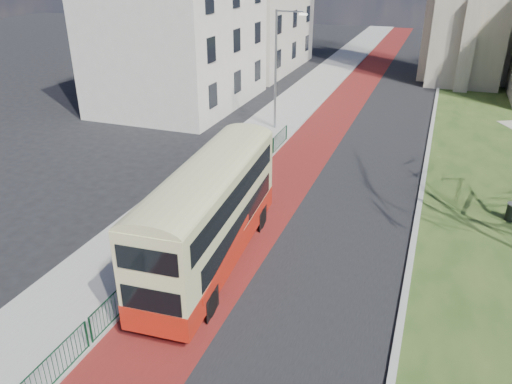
% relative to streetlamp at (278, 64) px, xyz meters
% --- Properties ---
extents(ground, '(160.00, 160.00, 0.00)m').
position_rel_streetlamp_xyz_m(ground, '(4.35, -18.00, -4.59)').
color(ground, black).
rests_on(ground, ground).
extents(road_carriageway, '(9.00, 120.00, 0.01)m').
position_rel_streetlamp_xyz_m(road_carriageway, '(5.85, 2.00, -4.59)').
color(road_carriageway, black).
rests_on(road_carriageway, ground).
extents(bus_lane, '(3.40, 120.00, 0.01)m').
position_rel_streetlamp_xyz_m(bus_lane, '(3.15, 2.00, -4.59)').
color(bus_lane, '#591414').
rests_on(bus_lane, ground).
extents(pavement_west, '(4.00, 120.00, 0.12)m').
position_rel_streetlamp_xyz_m(pavement_west, '(-0.65, 2.00, -4.53)').
color(pavement_west, gray).
rests_on(pavement_west, ground).
extents(kerb_west, '(0.25, 120.00, 0.13)m').
position_rel_streetlamp_xyz_m(kerb_west, '(1.35, 2.00, -4.53)').
color(kerb_west, '#999993').
rests_on(kerb_west, ground).
extents(kerb_east, '(0.25, 80.00, 0.13)m').
position_rel_streetlamp_xyz_m(kerb_east, '(10.45, 4.00, -4.53)').
color(kerb_east, '#999993').
rests_on(kerb_east, ground).
extents(pedestrian_railing, '(0.07, 24.00, 1.12)m').
position_rel_streetlamp_xyz_m(pedestrian_railing, '(1.40, -14.00, -4.04)').
color(pedestrian_railing, '#0D3D21').
rests_on(pedestrian_railing, ground).
extents(street_block_near, '(10.30, 14.30, 13.00)m').
position_rel_streetlamp_xyz_m(street_block_near, '(-9.65, 4.00, 1.92)').
color(street_block_near, silver).
rests_on(street_block_near, ground).
extents(street_block_far, '(10.30, 16.30, 11.50)m').
position_rel_streetlamp_xyz_m(street_block_far, '(-9.65, 20.00, 1.17)').
color(street_block_far, beige).
rests_on(street_block_far, ground).
extents(streetlamp, '(2.13, 0.18, 8.00)m').
position_rel_streetlamp_xyz_m(streetlamp, '(0.00, 0.00, 0.00)').
color(streetlamp, gray).
rests_on(streetlamp, pavement_west).
extents(bus, '(3.02, 10.16, 4.19)m').
position_rel_streetlamp_xyz_m(bus, '(2.98, -17.40, -2.20)').
color(bus, '#AB1D0F').
rests_on(bus, ground).
extents(litter_bin, '(0.65, 0.65, 0.85)m').
position_rel_streetlamp_xyz_m(litter_bin, '(14.53, -9.31, -4.13)').
color(litter_bin, black).
rests_on(litter_bin, grass_green).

